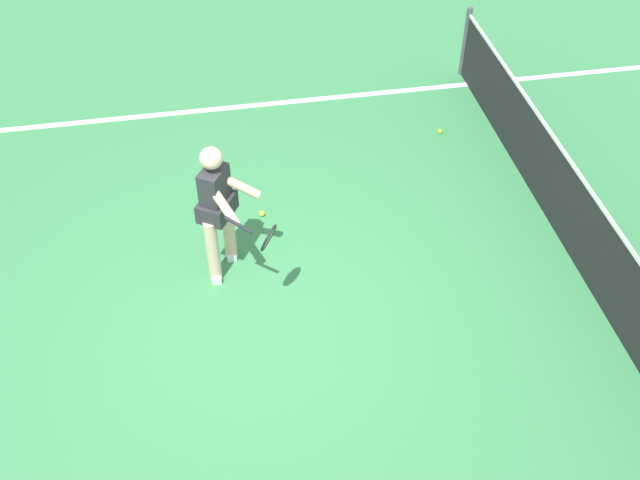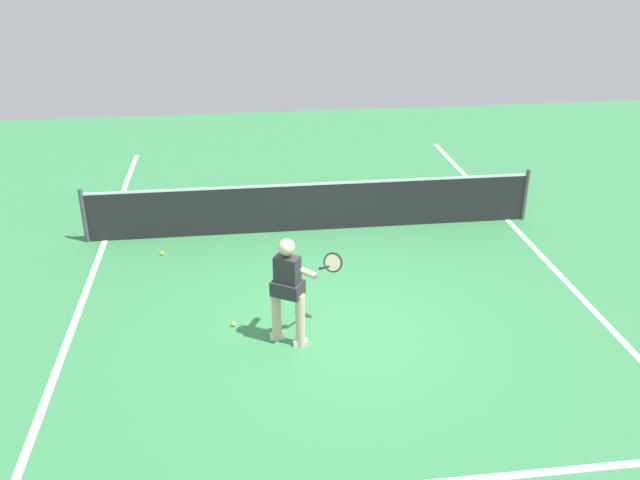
# 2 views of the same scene
# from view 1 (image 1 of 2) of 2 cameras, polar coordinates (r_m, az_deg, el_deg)

# --- Properties ---
(ground_plane) EXTENTS (24.56, 24.56, 0.00)m
(ground_plane) POSITION_cam_1_polar(r_m,az_deg,el_deg) (7.69, -4.72, -5.74)
(ground_plane) COLOR #38844C
(sideline_left_marking) EXTENTS (0.10, 16.89, 0.01)m
(sideline_left_marking) POSITION_cam_1_polar(r_m,az_deg,el_deg) (10.58, -7.17, 9.70)
(sideline_left_marking) COLOR white
(sideline_left_marking) RESTS_ON ground
(court_net) EXTENTS (8.26, 0.08, 1.01)m
(court_net) POSITION_cam_1_polar(r_m,az_deg,el_deg) (8.22, 19.56, -0.07)
(court_net) COLOR #4C4C51
(court_net) RESTS_ON ground
(tennis_player) EXTENTS (1.07, 0.78, 1.55)m
(tennis_player) POSITION_cam_1_polar(r_m,az_deg,el_deg) (7.62, -7.52, 2.41)
(tennis_player) COLOR beige
(tennis_player) RESTS_ON ground
(tennis_ball_near) EXTENTS (0.07, 0.07, 0.07)m
(tennis_ball_near) POSITION_cam_1_polar(r_m,az_deg,el_deg) (8.75, -4.34, 1.97)
(tennis_ball_near) COLOR #D1E533
(tennis_ball_near) RESTS_ON ground
(tennis_ball_far) EXTENTS (0.07, 0.07, 0.07)m
(tennis_ball_far) POSITION_cam_1_polar(r_m,az_deg,el_deg) (10.12, 8.93, 8.00)
(tennis_ball_far) COLOR #D1E533
(tennis_ball_far) RESTS_ON ground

